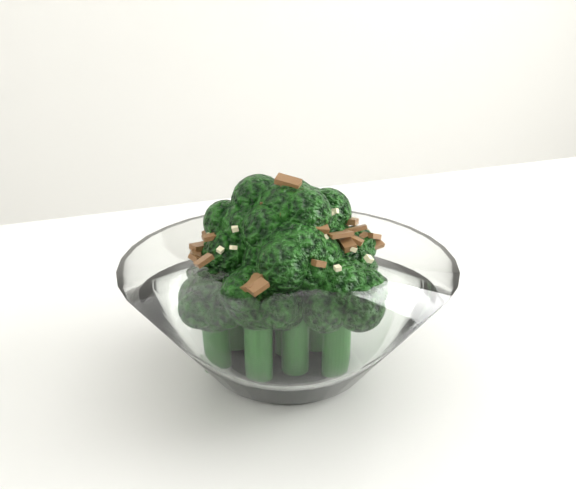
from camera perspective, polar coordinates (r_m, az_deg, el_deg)
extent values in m
cube|color=white|center=(0.53, 19.05, -9.24)|extent=(1.33, 1.01, 0.04)
cylinder|color=white|center=(0.45, 0.00, -10.40)|extent=(0.09, 0.09, 0.01)
cylinder|color=#195015|center=(0.42, 0.00, -4.75)|extent=(0.02, 0.02, 0.08)
sphere|color=#12450C|center=(0.40, 0.00, 2.17)|extent=(0.05, 0.05, 0.05)
cylinder|color=#195015|center=(0.45, 1.38, -3.87)|extent=(0.02, 0.02, 0.08)
sphere|color=#12450C|center=(0.43, 1.44, 2.18)|extent=(0.05, 0.05, 0.05)
cylinder|color=#195015|center=(0.43, -2.81, -4.98)|extent=(0.02, 0.02, 0.07)
sphere|color=#12450C|center=(0.41, -2.93, 1.10)|extent=(0.05, 0.05, 0.05)
cylinder|color=#195015|center=(0.41, 0.66, -7.08)|extent=(0.02, 0.02, 0.07)
sphere|color=#12450C|center=(0.39, 0.69, -1.03)|extent=(0.05, 0.05, 0.05)
cylinder|color=#195015|center=(0.44, 4.43, -5.90)|extent=(0.02, 0.02, 0.06)
sphere|color=#12450C|center=(0.42, 4.59, -1.18)|extent=(0.04, 0.04, 0.04)
cylinder|color=#195015|center=(0.44, -4.78, -5.98)|extent=(0.02, 0.02, 0.05)
sphere|color=#12450C|center=(0.42, -4.94, -1.41)|extent=(0.05, 0.05, 0.05)
cylinder|color=#195015|center=(0.41, 4.35, -8.60)|extent=(0.02, 0.02, 0.05)
sphere|color=#12450C|center=(0.39, 4.50, -4.02)|extent=(0.04, 0.04, 0.04)
cylinder|color=#195015|center=(0.40, -2.65, -9.06)|extent=(0.02, 0.02, 0.05)
sphere|color=#12450C|center=(0.39, -2.74, -4.65)|extent=(0.04, 0.04, 0.04)
cylinder|color=#195015|center=(0.47, 4.63, -4.99)|extent=(0.02, 0.02, 0.04)
sphere|color=#12450C|center=(0.46, 4.74, -1.58)|extent=(0.04, 0.04, 0.04)
cylinder|color=#195015|center=(0.42, -6.37, -8.57)|extent=(0.02, 0.02, 0.04)
sphere|color=#12450C|center=(0.41, -6.55, -4.94)|extent=(0.04, 0.04, 0.04)
cylinder|color=#195015|center=(0.47, -0.44, -4.52)|extent=(0.02, 0.02, 0.04)
sphere|color=#12450C|center=(0.46, -0.45, -1.02)|extent=(0.04, 0.04, 0.04)
cylinder|color=#195015|center=(0.44, 2.61, -5.58)|extent=(0.02, 0.02, 0.06)
sphere|color=#12450C|center=(0.42, 2.71, -0.40)|extent=(0.05, 0.05, 0.05)
cube|color=brown|center=(0.37, 2.37, -1.58)|extent=(0.01, 0.01, 0.01)
cube|color=brown|center=(0.42, 7.51, 0.77)|extent=(0.01, 0.01, 0.01)
cube|color=brown|center=(0.42, -7.78, -0.17)|extent=(0.02, 0.01, 0.00)
cube|color=brown|center=(0.39, -1.10, 2.59)|extent=(0.01, 0.02, 0.01)
cube|color=brown|center=(0.43, 0.62, 3.30)|extent=(0.01, 0.02, 0.00)
cube|color=brown|center=(0.40, 5.71, 0.57)|extent=(0.02, 0.01, 0.01)
cube|color=brown|center=(0.39, 0.03, 5.62)|extent=(0.02, 0.01, 0.01)
cube|color=brown|center=(0.41, -4.51, 1.81)|extent=(0.01, 0.02, 0.01)
cube|color=brown|center=(0.40, 6.05, 1.37)|extent=(0.01, 0.01, 0.01)
cube|color=brown|center=(0.43, 5.68, 2.05)|extent=(0.01, 0.01, 0.01)
cube|color=brown|center=(0.41, -1.21, 4.81)|extent=(0.01, 0.01, 0.01)
cube|color=brown|center=(0.43, -6.80, 0.83)|extent=(0.01, 0.01, 0.01)
cube|color=brown|center=(0.36, -2.68, -3.79)|extent=(0.01, 0.01, 0.01)
cube|color=brown|center=(0.39, -1.61, 3.73)|extent=(0.01, 0.01, 0.00)
cube|color=brown|center=(0.39, 4.69, 0.88)|extent=(0.02, 0.01, 0.00)
cube|color=brown|center=(0.44, 6.47, 1.32)|extent=(0.02, 0.01, 0.01)
cube|color=brown|center=(0.45, 0.11, 3.25)|extent=(0.01, 0.01, 0.01)
cube|color=brown|center=(0.40, -4.08, 3.16)|extent=(0.01, 0.02, 0.01)
cube|color=brown|center=(0.42, 6.18, 0.84)|extent=(0.01, 0.02, 0.01)
cube|color=brown|center=(0.40, -6.61, 0.72)|extent=(0.02, 0.01, 0.00)
cube|color=brown|center=(0.42, 7.44, -0.01)|extent=(0.02, 0.01, 0.01)
cube|color=brown|center=(0.46, 1.34, 2.33)|extent=(0.02, 0.01, 0.01)
cube|color=brown|center=(0.43, 1.33, 3.90)|extent=(0.02, 0.01, 0.01)
cube|color=brown|center=(0.43, -0.95, 3.65)|extent=(0.01, 0.01, 0.01)
cube|color=brown|center=(0.37, 0.55, -0.56)|extent=(0.01, 0.01, 0.01)
cube|color=brown|center=(0.40, -0.28, 5.04)|extent=(0.01, 0.01, 0.01)
cube|color=brown|center=(0.43, -3.03, 3.59)|extent=(0.01, 0.01, 0.01)
cube|color=brown|center=(0.41, -8.21, -0.91)|extent=(0.01, 0.02, 0.01)
cube|color=brown|center=(0.45, -0.28, 3.15)|extent=(0.01, 0.02, 0.01)
cube|color=brown|center=(0.36, -3.08, -3.35)|extent=(0.02, 0.02, 0.01)
cube|color=brown|center=(0.46, -3.23, 1.71)|extent=(0.01, 0.01, 0.01)
cube|color=brown|center=(0.45, 4.65, 1.56)|extent=(0.02, 0.01, 0.01)
cube|color=brown|center=(0.39, 5.22, 0.14)|extent=(0.01, 0.02, 0.01)
cube|color=brown|center=(0.41, 2.35, 4.01)|extent=(0.01, 0.02, 0.01)
cube|color=brown|center=(0.44, 3.47, 2.68)|extent=(0.01, 0.01, 0.01)
cube|color=brown|center=(0.43, -4.10, 2.39)|extent=(0.01, 0.01, 0.01)
cube|color=brown|center=(0.41, -8.10, -1.20)|extent=(0.01, 0.01, 0.01)
cube|color=brown|center=(0.39, -7.49, -1.43)|extent=(0.01, 0.01, 0.01)
cube|color=brown|center=(0.38, 2.65, 1.56)|extent=(0.01, 0.01, 0.01)
cube|color=beige|center=(0.39, -4.72, 1.42)|extent=(0.00, 0.00, 0.00)
cube|color=beige|center=(0.39, 5.83, -0.41)|extent=(0.01, 0.00, 0.00)
cube|color=beige|center=(0.41, 3.25, 3.54)|extent=(0.01, 0.01, 0.01)
cube|color=beige|center=(0.37, 1.40, -1.79)|extent=(0.01, 0.01, 0.00)
cube|color=beige|center=(0.38, -4.87, -0.27)|extent=(0.00, 0.00, 0.00)
cube|color=beige|center=(0.42, -5.45, 1.71)|extent=(0.01, 0.01, 0.00)
cube|color=beige|center=(0.45, -2.24, 2.59)|extent=(0.00, 0.00, 0.00)
cube|color=beige|center=(0.44, 3.47, 3.12)|extent=(0.01, 0.01, 0.00)
cube|color=beige|center=(0.45, 4.38, 2.33)|extent=(0.01, 0.01, 0.01)
cube|color=beige|center=(0.42, 5.78, 1.91)|extent=(0.01, 0.00, 0.00)
cube|color=beige|center=(0.39, 7.20, -1.27)|extent=(0.01, 0.01, 0.01)
cube|color=beige|center=(0.41, -6.86, 0.87)|extent=(0.01, 0.01, 0.01)
cube|color=beige|center=(0.42, -0.56, 4.57)|extent=(0.00, 0.00, 0.00)
cube|color=beige|center=(0.40, 0.11, 5.42)|extent=(0.01, 0.01, 0.00)
cube|color=beige|center=(0.43, -3.80, 2.66)|extent=(0.01, 0.01, 0.01)
cube|color=beige|center=(0.38, 2.21, 0.15)|extent=(0.00, 0.00, 0.00)
cube|color=beige|center=(0.44, -5.66, 1.97)|extent=(0.00, 0.00, 0.00)
cube|color=beige|center=(0.41, 4.14, 2.98)|extent=(0.01, 0.01, 0.01)
cube|color=beige|center=(0.44, -5.77, 1.61)|extent=(0.01, 0.01, 0.01)
cube|color=beige|center=(0.43, -3.22, 3.13)|extent=(0.00, 0.01, 0.00)
cube|color=beige|center=(0.41, -5.34, 1.85)|extent=(0.01, 0.00, 0.00)
cube|color=beige|center=(0.44, 3.61, 2.44)|extent=(0.01, 0.01, 0.01)
cube|color=beige|center=(0.38, -6.04, -0.48)|extent=(0.01, 0.01, 0.00)
cube|color=beige|center=(0.37, 4.43, -2.10)|extent=(0.00, 0.00, 0.00)
cube|color=beige|center=(0.44, 1.30, 3.29)|extent=(0.00, 0.01, 0.00)
cube|color=beige|center=(0.37, -1.74, -0.77)|extent=(0.01, 0.01, 0.01)
cube|color=beige|center=(0.43, 5.60, 2.13)|extent=(0.01, 0.01, 0.00)
cube|color=beige|center=(0.39, 3.87, 2.72)|extent=(0.00, 0.00, 0.00)
cube|color=beige|center=(0.44, -5.43, 1.73)|extent=(0.01, 0.00, 0.00)
cube|color=beige|center=(0.38, 3.25, 0.59)|extent=(0.01, 0.01, 0.01)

